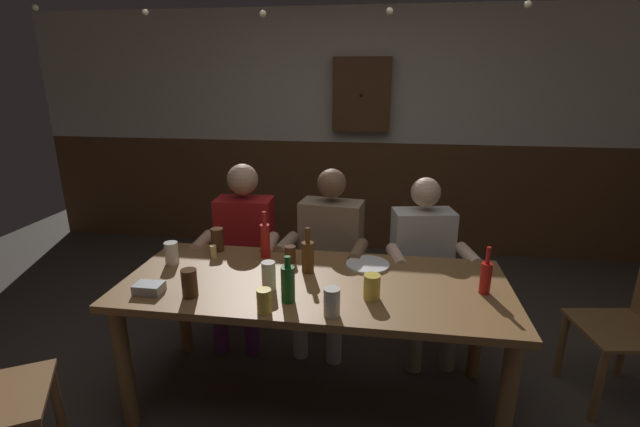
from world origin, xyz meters
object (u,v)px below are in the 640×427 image
object	(u,v)px
table_candle	(213,252)
pint_glass_3	(290,254)
person_1	(329,250)
pint_glass_0	(372,287)
person_2	(425,259)
condiment_caddy	(149,288)
bottle_2	(308,256)
pint_glass_2	(332,302)
pint_glass_4	(190,283)
pint_glass_5	(217,240)
plate_0	(368,265)
pint_glass_1	(269,276)
pint_glass_6	(172,253)
person_0	(243,244)
wall_dart_cabinet	(362,95)
bottle_1	(265,239)
chair_empty_near_left	(635,325)
pint_glass_7	(264,301)
bottle_0	(486,277)
dining_table	(315,297)
bottle_3	(288,283)

from	to	relation	value
table_candle	pint_glass_3	xyz separation A→B (m)	(0.47, 0.00, 0.01)
person_1	pint_glass_0	bearing A→B (deg)	118.89
person_2	pint_glass_0	xyz separation A→B (m)	(-0.32, -0.80, 0.17)
person_2	table_candle	bearing A→B (deg)	7.19
condiment_caddy	bottle_2	size ratio (longest dim) A/B	0.54
pint_glass_2	pint_glass_4	distance (m)	0.73
person_1	table_candle	world-z (taller)	person_1
pint_glass_5	plate_0	bearing A→B (deg)	-5.81
pint_glass_1	pint_glass_3	distance (m)	0.35
pint_glass_6	person_1	bearing A→B (deg)	32.72
pint_glass_3	person_0	bearing A→B (deg)	135.20
pint_glass_6	wall_dart_cabinet	xyz separation A→B (m)	(0.95, 2.23, 0.80)
bottle_2	bottle_1	bearing A→B (deg)	149.60
person_2	chair_empty_near_left	distance (m)	1.21
pint_glass_7	person_1	bearing A→B (deg)	80.46
bottle_0	bottle_1	size ratio (longest dim) A/B	0.87
person_0	plate_0	xyz separation A→B (m)	(0.88, -0.41, 0.08)
dining_table	pint_glass_7	xyz separation A→B (m)	(-0.18, -0.36, 0.15)
bottle_0	table_candle	bearing A→B (deg)	171.38
person_2	pint_glass_1	distance (m)	1.16
bottle_3	pint_glass_2	bearing A→B (deg)	-24.26
pint_glass_0	pint_glass_7	size ratio (longest dim) A/B	1.09
person_1	bottle_1	distance (m)	0.54
wall_dart_cabinet	dining_table	bearing A→B (deg)	-92.24
person_1	wall_dart_cabinet	size ratio (longest dim) A/B	1.73
plate_0	pint_glass_3	xyz separation A→B (m)	(-0.45, -0.01, 0.04)
plate_0	bottle_0	world-z (taller)	bottle_0
table_candle	bottle_0	xyz separation A→B (m)	(1.53, -0.23, 0.05)
bottle_0	bottle_2	world-z (taller)	bottle_2
pint_glass_4	pint_glass_5	world-z (taller)	pint_glass_5
bottle_3	pint_glass_6	world-z (taller)	bottle_3
bottle_0	pint_glass_2	distance (m)	0.81
bottle_2	pint_glass_2	xyz separation A→B (m)	(0.19, -0.45, -0.03)
bottle_3	person_1	bearing A→B (deg)	84.70
person_2	pint_glass_2	bearing A→B (deg)	52.16
person_2	pint_glass_0	size ratio (longest dim) A/B	9.32
person_0	wall_dart_cabinet	distance (m)	2.05
plate_0	pint_glass_5	size ratio (longest dim) A/B	1.72
bottle_1	pint_glass_0	world-z (taller)	bottle_1
person_1	wall_dart_cabinet	xyz separation A→B (m)	(0.10, 1.68, 0.95)
dining_table	condiment_caddy	xyz separation A→B (m)	(-0.81, -0.26, 0.12)
pint_glass_0	pint_glass_7	world-z (taller)	pint_glass_0
pint_glass_6	bottle_1	bearing A→B (deg)	18.42
person_0	bottle_3	size ratio (longest dim) A/B	5.19
pint_glass_0	wall_dart_cabinet	size ratio (longest dim) A/B	0.18
pint_glass_0	pint_glass_2	world-z (taller)	pint_glass_2
bottle_0	pint_glass_3	world-z (taller)	bottle_0
table_candle	bottle_0	size ratio (longest dim) A/B	0.32
person_0	pint_glass_3	distance (m)	0.62
pint_glass_6	pint_glass_7	xyz separation A→B (m)	(0.68, -0.47, -0.01)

